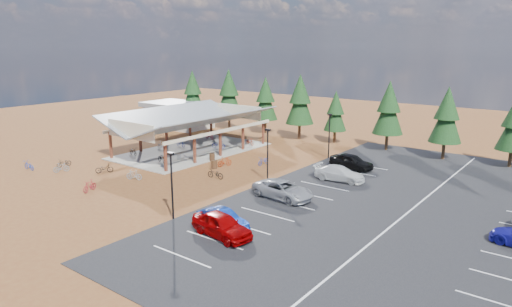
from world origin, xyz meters
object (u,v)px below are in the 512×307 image
at_px(bike_5, 182,156).
at_px(bike_3, 209,135).
at_px(bike_10, 29,165).
at_px(car_3, 340,173).
at_px(bike_1, 162,145).
at_px(bike_12, 104,168).
at_px(bike_14, 263,161).
at_px(bike_11, 90,186).
at_px(car_1, 223,220).
at_px(car_0, 222,225).
at_px(bike_2, 181,144).
at_px(bike_8, 64,163).
at_px(bike_9, 61,168).
at_px(outbuilding, 179,114).
at_px(trash_bin_1, 212,157).
at_px(bike_0, 133,151).
at_px(bike_pavilion, 192,120).
at_px(car_2, 283,190).
at_px(lamp_post_0, 172,181).
at_px(bike_7, 250,141).
at_px(bike_15, 225,162).
at_px(bike_4, 162,158).
at_px(lamp_post_1, 268,152).
at_px(car_4, 351,161).
at_px(bike_13, 134,175).
at_px(bike_16, 215,174).
at_px(bike_6, 218,144).
at_px(lamp_post_2, 329,133).

bearing_deg(bike_5, bike_3, 20.65).
relative_size(bike_10, car_3, 0.37).
xyz_separation_m(bike_1, bike_5, (6.03, -2.37, -0.05)).
bearing_deg(bike_12, bike_3, -49.09).
xyz_separation_m(bike_12, bike_14, (11.03, 12.39, 0.01)).
bearing_deg(bike_11, car_1, -16.21).
relative_size(bike_14, car_0, 0.37).
xyz_separation_m(bike_2, bike_12, (2.48, -12.99, -0.06)).
bearing_deg(bike_8, bike_9, -39.14).
distance_m(outbuilding, bike_5, 22.67).
xyz_separation_m(outbuilding, bike_10, (6.61, -27.52, -1.55)).
distance_m(trash_bin_1, car_0, 21.00).
height_order(bike_10, car_1, car_1).
xyz_separation_m(bike_0, bike_3, (0.50, 12.52, 0.04)).
height_order(bike_pavilion, bike_10, bike_pavilion).
relative_size(bike_9, car_2, 0.29).
distance_m(lamp_post_0, bike_0, 21.72).
relative_size(bike_pavilion, bike_12, 11.19).
height_order(bike_7, bike_11, bike_7).
height_order(trash_bin_1, bike_15, bike_15).
xyz_separation_m(bike_0, bike_4, (5.27, -0.25, -0.00)).
height_order(bike_1, bike_15, bike_1).
bearing_deg(lamp_post_1, bike_7, 133.90).
xyz_separation_m(bike_2, car_4, (21.89, 3.55, 0.32)).
bearing_deg(car_2, bike_8, 107.93).
height_order(bike_0, bike_15, bike_0).
distance_m(bike_7, bike_12, 19.59).
xyz_separation_m(bike_13, car_1, (14.88, -3.99, 0.22)).
bearing_deg(bike_pavilion, bike_2, 168.05).
bearing_deg(bike_12, bike_14, -99.71).
height_order(bike_9, bike_16, bike_16).
bearing_deg(car_4, bike_11, 150.92).
distance_m(bike_8, bike_15, 17.17).
bearing_deg(bike_12, bike_2, -47.23).
height_order(bike_6, car_0, car_0).
xyz_separation_m(bike_8, car_1, (24.81, -2.55, 0.28)).
bearing_deg(bike_3, bike_1, -173.89).
relative_size(bike_14, bike_15, 1.04).
xyz_separation_m(bike_12, car_1, (19.36, -3.76, 0.27)).
bearing_deg(trash_bin_1, lamp_post_0, -56.80).
relative_size(outbuilding, lamp_post_0, 2.14).
bearing_deg(outbuilding, bike_5, -42.52).
xyz_separation_m(bike_9, bike_16, (14.14, 7.84, 0.02)).
height_order(bike_6, car_4, car_4).
height_order(bike_1, car_4, car_4).
bearing_deg(lamp_post_2, bike_10, -133.60).
distance_m(bike_12, car_1, 19.72).
height_order(bike_pavilion, bike_6, bike_pavilion).
distance_m(bike_7, car_4, 15.82).
distance_m(bike_10, car_1, 26.60).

